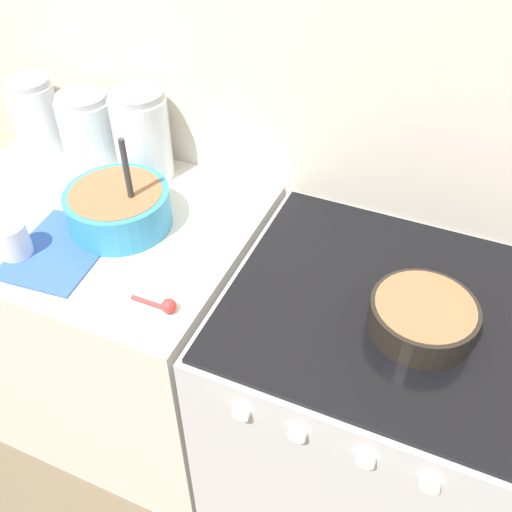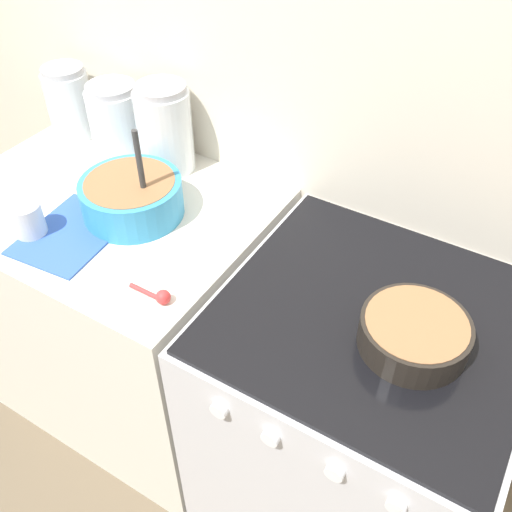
{
  "view_description": "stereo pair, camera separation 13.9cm",
  "coord_description": "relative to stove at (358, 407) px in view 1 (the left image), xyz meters",
  "views": [
    {
      "loc": [
        0.47,
        -0.61,
        1.86
      ],
      "look_at": [
        0.07,
        0.33,
        0.93
      ],
      "focal_mm": 40.0,
      "sensor_mm": 36.0,
      "label": 1
    },
    {
      "loc": [
        0.6,
        -0.55,
        1.86
      ],
      "look_at": [
        0.07,
        0.33,
        0.93
      ],
      "focal_mm": 40.0,
      "sensor_mm": 36.0,
      "label": 2
    }
  ],
  "objects": [
    {
      "name": "tin_can",
      "position": [
        -0.9,
        -0.2,
        0.49
      ],
      "size": [
        0.08,
        0.08,
        0.09
      ],
      "color": "silver",
      "rests_on": "countertop_cabinet"
    },
    {
      "name": "storage_jar_middle",
      "position": [
        -0.98,
        0.25,
        0.54
      ],
      "size": [
        0.17,
        0.17,
        0.22
      ],
      "color": "silver",
      "rests_on": "countertop_cabinet"
    },
    {
      "name": "measuring_spoon",
      "position": [
        -0.45,
        -0.22,
        0.46
      ],
      "size": [
        0.12,
        0.04,
        0.04
      ],
      "color": "red",
      "rests_on": "countertop_cabinet"
    },
    {
      "name": "baking_pan",
      "position": [
        0.1,
        -0.04,
        0.48
      ],
      "size": [
        0.24,
        0.24,
        0.08
      ],
      "color": "black",
      "rests_on": "stove"
    },
    {
      "name": "recipe_page",
      "position": [
        -0.81,
        -0.15,
        0.44
      ],
      "size": [
        0.25,
        0.31,
        0.01
      ],
      "color": "#3359B2",
      "rests_on": "countertop_cabinet"
    },
    {
      "name": "storage_jar_left",
      "position": [
        -1.18,
        0.25,
        0.54
      ],
      "size": [
        0.14,
        0.14,
        0.23
      ],
      "color": "silver",
      "rests_on": "countertop_cabinet"
    },
    {
      "name": "mixing_bowl",
      "position": [
        -0.72,
        0.01,
        0.5
      ],
      "size": [
        0.28,
        0.28,
        0.28
      ],
      "color": "#338CBF",
      "rests_on": "countertop_cabinet"
    },
    {
      "name": "wall_back",
      "position": [
        -0.38,
        0.37,
        0.76
      ],
      "size": [
        4.82,
        0.05,
        2.4
      ],
      "color": "beige",
      "rests_on": "ground_plane"
    },
    {
      "name": "stove",
      "position": [
        0.0,
        0.0,
        0.0
      ],
      "size": [
        0.73,
        0.71,
        0.88
      ],
      "color": "silver",
      "rests_on": "ground_plane"
    },
    {
      "name": "countertop_cabinet",
      "position": [
        -0.83,
        0.0,
        0.0
      ],
      "size": [
        0.91,
        0.7,
        0.88
      ],
      "color": "silver",
      "rests_on": "ground_plane"
    },
    {
      "name": "storage_jar_right",
      "position": [
        -0.79,
        0.25,
        0.56
      ],
      "size": [
        0.16,
        0.16,
        0.27
      ],
      "color": "silver",
      "rests_on": "countertop_cabinet"
    }
  ]
}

